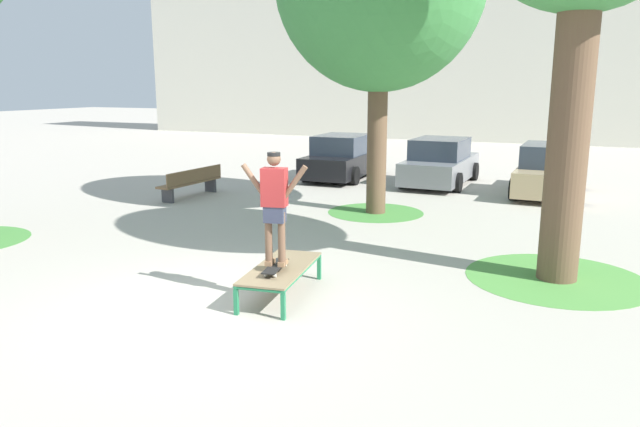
{
  "coord_description": "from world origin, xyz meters",
  "views": [
    {
      "loc": [
        4.76,
        -7.05,
        3.19
      ],
      "look_at": [
        0.69,
        2.29,
        1.0
      ],
      "focal_mm": 33.73,
      "sensor_mm": 36.0,
      "label": 1
    }
  ],
  "objects_px": {
    "skate_box": "(281,270)",
    "park_bench": "(191,182)",
    "skater": "(275,201)",
    "car_black": "(343,158)",
    "skateboard": "(276,267)",
    "car_grey": "(440,163)",
    "car_tan": "(551,172)"
  },
  "relations": [
    {
      "from": "car_grey",
      "to": "car_black",
      "type": "bearing_deg",
      "value": -179.98
    },
    {
      "from": "skate_box",
      "to": "car_grey",
      "type": "distance_m",
      "value": 11.49
    },
    {
      "from": "skate_box",
      "to": "car_tan",
      "type": "bearing_deg",
      "value": 73.14
    },
    {
      "from": "skateboard",
      "to": "skate_box",
      "type": "bearing_deg",
      "value": 97.92
    },
    {
      "from": "car_black",
      "to": "car_grey",
      "type": "relative_size",
      "value": 1.0
    },
    {
      "from": "skater",
      "to": "car_grey",
      "type": "distance_m",
      "value": 11.75
    },
    {
      "from": "skater",
      "to": "car_black",
      "type": "xyz_separation_m",
      "value": [
        -3.51,
        11.72,
        -0.84
      ]
    },
    {
      "from": "skate_box",
      "to": "skateboard",
      "type": "xyz_separation_m",
      "value": [
        0.03,
        -0.23,
        0.12
      ]
    },
    {
      "from": "park_bench",
      "to": "car_tan",
      "type": "bearing_deg",
      "value": 25.66
    },
    {
      "from": "skate_box",
      "to": "car_tan",
      "type": "xyz_separation_m",
      "value": [
        3.3,
        10.88,
        0.28
      ]
    },
    {
      "from": "skateboard",
      "to": "car_black",
      "type": "bearing_deg",
      "value": 106.65
    },
    {
      "from": "skate_box",
      "to": "park_bench",
      "type": "height_order",
      "value": "park_bench"
    },
    {
      "from": "car_grey",
      "to": "car_tan",
      "type": "distance_m",
      "value": 3.44
    },
    {
      "from": "car_grey",
      "to": "park_bench",
      "type": "height_order",
      "value": "car_grey"
    },
    {
      "from": "car_tan",
      "to": "park_bench",
      "type": "distance_m",
      "value": 10.48
    },
    {
      "from": "skater",
      "to": "car_black",
      "type": "bearing_deg",
      "value": 106.65
    },
    {
      "from": "skateboard",
      "to": "car_grey",
      "type": "xyz_separation_m",
      "value": [
        -0.12,
        11.72,
        0.15
      ]
    },
    {
      "from": "car_grey",
      "to": "skater",
      "type": "bearing_deg",
      "value": -89.41
    },
    {
      "from": "skate_box",
      "to": "park_bench",
      "type": "relative_size",
      "value": 0.82
    },
    {
      "from": "skater",
      "to": "car_grey",
      "type": "relative_size",
      "value": 0.4
    },
    {
      "from": "car_black",
      "to": "car_tan",
      "type": "bearing_deg",
      "value": -5.09
    },
    {
      "from": "skater",
      "to": "car_grey",
      "type": "height_order",
      "value": "skater"
    },
    {
      "from": "park_bench",
      "to": "car_grey",
      "type": "bearing_deg",
      "value": 40.32
    },
    {
      "from": "park_bench",
      "to": "skate_box",
      "type": "bearing_deg",
      "value": -45.9
    },
    {
      "from": "skater",
      "to": "car_grey",
      "type": "xyz_separation_m",
      "value": [
        -0.12,
        11.72,
        -0.84
      ]
    },
    {
      "from": "skater",
      "to": "car_tan",
      "type": "bearing_deg",
      "value": 73.63
    },
    {
      "from": "car_black",
      "to": "car_grey",
      "type": "bearing_deg",
      "value": 0.02
    },
    {
      "from": "car_grey",
      "to": "park_bench",
      "type": "relative_size",
      "value": 1.75
    },
    {
      "from": "skateboard",
      "to": "skater",
      "type": "distance_m",
      "value": 0.99
    },
    {
      "from": "car_black",
      "to": "car_grey",
      "type": "height_order",
      "value": "same"
    },
    {
      "from": "skater",
      "to": "park_bench",
      "type": "relative_size",
      "value": 0.7
    },
    {
      "from": "skater",
      "to": "park_bench",
      "type": "height_order",
      "value": "skater"
    }
  ]
}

